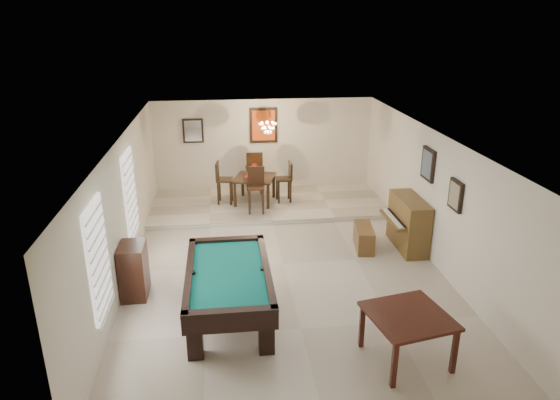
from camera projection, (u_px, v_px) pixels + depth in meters
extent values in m
cube|color=beige|center=(283.00, 264.00, 10.06)|extent=(6.00, 9.00, 0.02)
cube|color=silver|center=(264.00, 146.00, 13.79)|extent=(6.00, 0.04, 2.60)
cube|color=silver|center=(335.00, 349.00, 5.41)|extent=(6.00, 0.04, 2.60)
cube|color=silver|center=(124.00, 210.00, 9.27)|extent=(0.04, 9.00, 2.60)
cube|color=silver|center=(433.00, 197.00, 9.93)|extent=(0.04, 9.00, 2.60)
cube|color=white|center=(284.00, 137.00, 9.15)|extent=(6.00, 9.00, 0.04)
cube|color=beige|center=(268.00, 204.00, 13.06)|extent=(6.00, 2.50, 0.12)
cube|color=white|center=(98.00, 259.00, 7.19)|extent=(0.06, 1.00, 1.70)
cube|color=white|center=(130.00, 194.00, 9.80)|extent=(0.06, 1.00, 1.70)
cube|color=brown|center=(364.00, 238.00, 10.64)|extent=(0.46, 0.92, 0.49)
cube|color=black|center=(134.00, 271.00, 8.76)|extent=(0.43, 0.65, 0.98)
cube|color=#D84C14|center=(263.00, 125.00, 13.55)|extent=(0.75, 0.06, 0.95)
cube|color=white|center=(193.00, 131.00, 13.38)|extent=(0.55, 0.06, 0.65)
cube|color=slate|center=(428.00, 164.00, 10.00)|extent=(0.06, 0.55, 0.65)
cube|color=gray|center=(456.00, 195.00, 8.86)|extent=(0.06, 0.45, 0.55)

